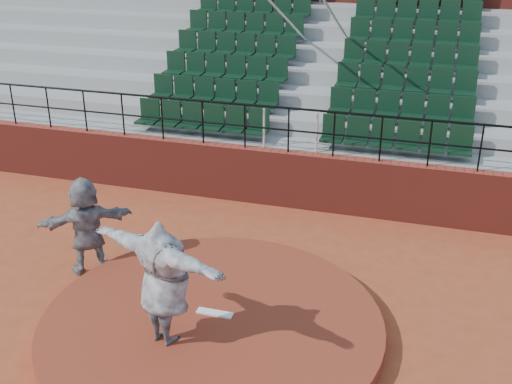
# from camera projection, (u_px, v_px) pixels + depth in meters

# --- Properties ---
(ground) EXTENTS (90.00, 90.00, 0.00)m
(ground) POSITION_uv_depth(u_px,v_px,m) (212.00, 332.00, 10.35)
(ground) COLOR #9F4123
(ground) RESTS_ON ground
(pitchers_mound) EXTENTS (5.50, 5.50, 0.25)m
(pitchers_mound) POSITION_uv_depth(u_px,v_px,m) (212.00, 325.00, 10.30)
(pitchers_mound) COLOR maroon
(pitchers_mound) RESTS_ON ground
(pitching_rubber) EXTENTS (0.60, 0.15, 0.03)m
(pitching_rubber) POSITION_uv_depth(u_px,v_px,m) (215.00, 313.00, 10.38)
(pitching_rubber) COLOR white
(pitching_rubber) RESTS_ON pitchers_mound
(boundary_wall) EXTENTS (24.00, 0.30, 1.30)m
(boundary_wall) POSITION_uv_depth(u_px,v_px,m) (287.00, 179.00, 14.46)
(boundary_wall) COLOR maroon
(boundary_wall) RESTS_ON ground
(wall_railing) EXTENTS (24.04, 0.05, 1.03)m
(wall_railing) POSITION_uv_depth(u_px,v_px,m) (289.00, 120.00, 13.89)
(wall_railing) COLOR black
(wall_railing) RESTS_ON boundary_wall
(seating_deck) EXTENTS (24.00, 5.97, 4.63)m
(seating_deck) POSITION_uv_depth(u_px,v_px,m) (321.00, 101.00, 17.32)
(seating_deck) COLOR gray
(seating_deck) RESTS_ON ground
(press_box_facade) EXTENTS (24.00, 3.00, 7.10)m
(press_box_facade) POSITION_uv_depth(u_px,v_px,m) (348.00, 1.00, 19.91)
(press_box_facade) COLOR maroon
(press_box_facade) RESTS_ON ground
(pitcher) EXTENTS (2.56, 1.48, 2.02)m
(pitcher) POSITION_uv_depth(u_px,v_px,m) (164.00, 282.00, 9.37)
(pitcher) COLOR black
(pitcher) RESTS_ON pitchers_mound
(fielder) EXTENTS (1.72, 1.46, 1.86)m
(fielder) POSITION_uv_depth(u_px,v_px,m) (87.00, 225.00, 11.75)
(fielder) COLOR black
(fielder) RESTS_ON ground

